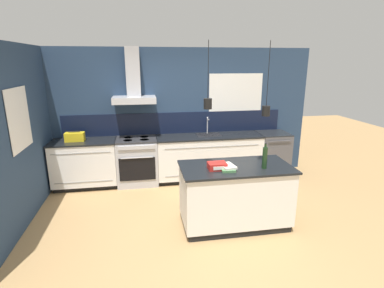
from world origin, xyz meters
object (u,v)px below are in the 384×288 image
Objects in this scene: dishwasher at (272,154)px; yellow_toolbox at (75,137)px; oven_range at (137,161)px; book_stack at (227,167)px; bottle_on_island at (265,157)px; red_supply_box at (217,166)px.

dishwasher is 2.68× the size of yellow_toolbox.
book_stack reaches higher than oven_range.
yellow_toolbox is (-3.91, 0.00, 0.54)m from dishwasher.
oven_range is 2.59× the size of book_stack.
yellow_toolbox reaches higher than oven_range.
bottle_on_island is 0.53m from book_stack.
book_stack is 0.14m from red_supply_box.
yellow_toolbox is at bearing 180.00° from dishwasher.
dishwasher is 2.59× the size of book_stack.
dishwasher is at bearing 62.35° from bottle_on_island.
oven_range is at bearing -179.91° from dishwasher.
red_supply_box is at bearing -131.55° from dishwasher.
red_supply_box is at bearing -59.82° from oven_range.
book_stack is 3.04m from yellow_toolbox.
book_stack is at bearing -128.87° from dishwasher.
oven_range is 3.65× the size of red_supply_box.
red_supply_box reaches higher than book_stack.
bottle_on_island is (1.76, -1.97, 0.61)m from oven_range.
dishwasher is 3.94m from yellow_toolbox.
yellow_toolbox is (-2.22, 1.90, 0.03)m from red_supply_box.
book_stack is at bearing 173.11° from bottle_on_island.
oven_range is 2.71m from bottle_on_island.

